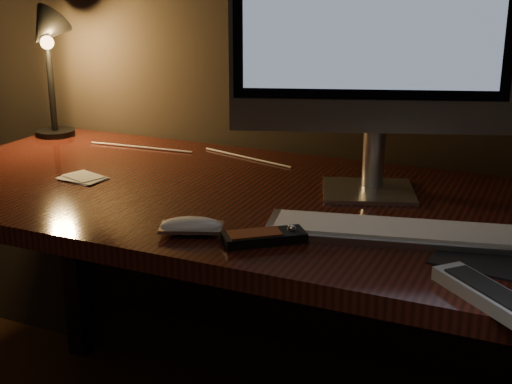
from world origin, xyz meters
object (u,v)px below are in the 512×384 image
at_px(mouse, 191,228).
at_px(media_remote, 264,237).
at_px(desk, 255,237).
at_px(keyboard, 395,231).
at_px(tv_remote, 492,297).
at_px(monitor, 376,19).
at_px(desk_lamp, 47,49).

height_order(mouse, media_remote, media_remote).
xyz_separation_m(desk, keyboard, (0.37, -0.19, 0.14)).
height_order(keyboard, tv_remote, tv_remote).
distance_m(media_remote, tv_remote, 0.42).
distance_m(monitor, mouse, 0.57).
relative_size(monitor, media_remote, 4.20).
bearing_deg(keyboard, mouse, -169.93).
relative_size(monitor, keyboard, 1.33).
bearing_deg(desk, desk_lamp, 166.54).
bearing_deg(desk, media_remote, -63.12).
xyz_separation_m(monitor, mouse, (-0.23, -0.37, -0.36)).
distance_m(monitor, tv_remote, 0.66).
xyz_separation_m(monitor, desk_lamp, (-0.97, 0.13, -0.12)).
height_order(desk, tv_remote, tv_remote).
bearing_deg(keyboard, media_remote, -161.01).
bearing_deg(mouse, desk_lamp, 123.11).
xyz_separation_m(media_remote, desk_lamp, (-0.87, 0.49, 0.25)).
xyz_separation_m(monitor, tv_remote, (0.32, -0.45, -0.36)).
xyz_separation_m(monitor, keyboard, (0.12, -0.23, -0.37)).
height_order(keyboard, desk_lamp, desk_lamp).
height_order(mouse, desk_lamp, desk_lamp).
bearing_deg(media_remote, monitor, 36.58).
xyz_separation_m(media_remote, tv_remote, (0.41, -0.09, 0.00)).
relative_size(mouse, tv_remote, 0.59).
bearing_deg(desk, monitor, 9.23).
distance_m(mouse, media_remote, 0.14).
distance_m(desk, tv_remote, 0.71).
xyz_separation_m(mouse, desk_lamp, (-0.73, 0.50, 0.25)).
height_order(media_remote, desk_lamp, desk_lamp).
bearing_deg(keyboard, desk, 140.40).
bearing_deg(desk_lamp, tv_remote, -33.86).
distance_m(keyboard, desk_lamp, 1.17).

